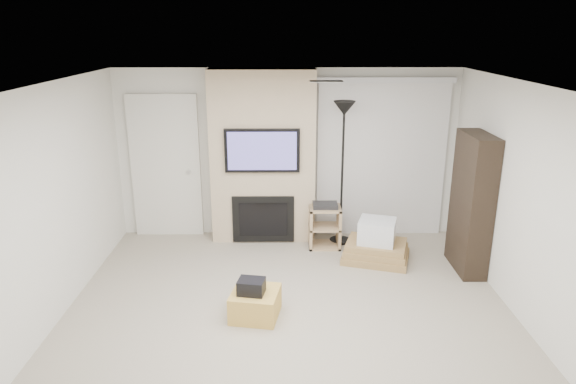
{
  "coord_description": "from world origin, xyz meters",
  "views": [
    {
      "loc": [
        -0.06,
        -4.67,
        3.03
      ],
      "look_at": [
        0.0,
        1.2,
        1.15
      ],
      "focal_mm": 32.0,
      "sensor_mm": 36.0,
      "label": 1
    }
  ],
  "objects_px": {
    "ottoman": "(255,304)",
    "floor_lamp": "(344,133)",
    "box_stack": "(376,245)",
    "av_stand": "(325,224)",
    "bookshelf": "(471,204)"
  },
  "relations": [
    {
      "from": "ottoman",
      "to": "floor_lamp",
      "type": "xyz_separation_m",
      "value": [
        1.15,
        2.06,
        1.49
      ]
    },
    {
      "from": "floor_lamp",
      "to": "box_stack",
      "type": "height_order",
      "value": "floor_lamp"
    },
    {
      "from": "av_stand",
      "to": "bookshelf",
      "type": "xyz_separation_m",
      "value": [
        1.8,
        -0.73,
        0.55
      ]
    },
    {
      "from": "bookshelf",
      "to": "box_stack",
      "type": "bearing_deg",
      "value": 167.07
    },
    {
      "from": "ottoman",
      "to": "bookshelf",
      "type": "height_order",
      "value": "bookshelf"
    },
    {
      "from": "box_stack",
      "to": "bookshelf",
      "type": "xyz_separation_m",
      "value": [
        1.13,
        -0.26,
        0.68
      ]
    },
    {
      "from": "ottoman",
      "to": "av_stand",
      "type": "relative_size",
      "value": 0.76
    },
    {
      "from": "floor_lamp",
      "to": "box_stack",
      "type": "relative_size",
      "value": 2.04
    },
    {
      "from": "av_stand",
      "to": "bookshelf",
      "type": "bearing_deg",
      "value": -22.07
    },
    {
      "from": "av_stand",
      "to": "box_stack",
      "type": "relative_size",
      "value": 0.65
    },
    {
      "from": "box_stack",
      "to": "bookshelf",
      "type": "distance_m",
      "value": 1.35
    },
    {
      "from": "ottoman",
      "to": "box_stack",
      "type": "distance_m",
      "value": 2.12
    },
    {
      "from": "ottoman",
      "to": "box_stack",
      "type": "height_order",
      "value": "box_stack"
    },
    {
      "from": "ottoman",
      "to": "av_stand",
      "type": "xyz_separation_m",
      "value": [
        0.91,
        1.89,
        0.2
      ]
    },
    {
      "from": "floor_lamp",
      "to": "av_stand",
      "type": "xyz_separation_m",
      "value": [
        -0.25,
        -0.17,
        -1.29
      ]
    }
  ]
}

